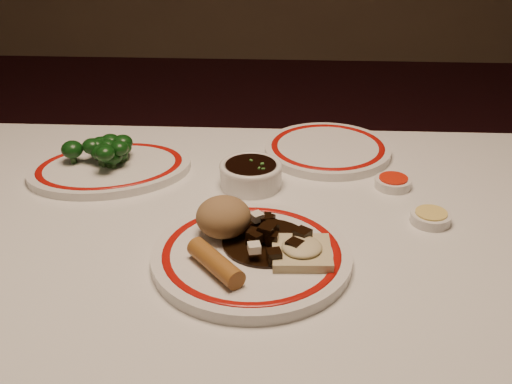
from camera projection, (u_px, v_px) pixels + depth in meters
The scene contains 12 objects.
dining_table at pixel (237, 293), 1.00m from camera, with size 1.20×0.90×0.75m.
main_plate at pixel (252, 256), 0.91m from camera, with size 0.37×0.37×0.02m.
rice_mound at pixel (224, 217), 0.94m from camera, with size 0.08×0.08×0.06m, color olive.
spring_roll at pixel (215, 263), 0.86m from camera, with size 0.03×0.03×0.10m, color #986125.
fried_wonton at pixel (302, 251), 0.89m from camera, with size 0.09×0.09×0.02m.
stirfry_heap at pixel (270, 238), 0.92m from camera, with size 0.13×0.13×0.03m.
broccoli_plate at pixel (110, 168), 1.17m from camera, with size 0.35×0.32×0.02m.
broccoli_pile at pixel (106, 150), 1.16m from camera, with size 0.13×0.12×0.05m.
soy_bowl at pixel (251, 175), 1.12m from camera, with size 0.11×0.11×0.04m.
sweet_sour_dish at pixel (393, 182), 1.12m from camera, with size 0.06×0.06×0.02m.
mustard_dish at pixel (431, 217), 1.01m from camera, with size 0.06×0.06×0.02m.
far_plate at pixel (328, 149), 1.24m from camera, with size 0.30×0.30×0.02m.
Camera 1 is at (0.07, -0.81, 1.27)m, focal length 45.00 mm.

